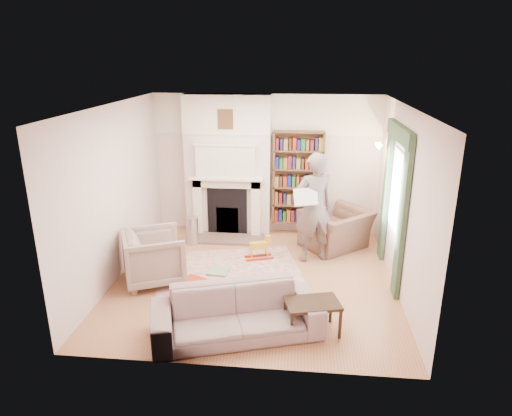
# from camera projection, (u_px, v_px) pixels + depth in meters

# --- Properties ---
(floor) EXTENTS (4.50, 4.50, 0.00)m
(floor) POSITION_uv_depth(u_px,v_px,m) (254.00, 279.00, 7.53)
(floor) COLOR #99613D
(floor) RESTS_ON ground
(ceiling) EXTENTS (4.50, 4.50, 0.00)m
(ceiling) POSITION_uv_depth(u_px,v_px,m) (254.00, 106.00, 6.63)
(ceiling) COLOR white
(ceiling) RESTS_ON wall_back
(wall_back) EXTENTS (4.50, 0.00, 4.50)m
(wall_back) POSITION_uv_depth(u_px,v_px,m) (266.00, 165.00, 9.20)
(wall_back) COLOR silver
(wall_back) RESTS_ON floor
(wall_front) EXTENTS (4.50, 0.00, 4.50)m
(wall_front) POSITION_uv_depth(u_px,v_px,m) (233.00, 259.00, 4.96)
(wall_front) COLOR silver
(wall_front) RESTS_ON floor
(wall_left) EXTENTS (0.00, 4.50, 4.50)m
(wall_left) POSITION_uv_depth(u_px,v_px,m) (115.00, 194.00, 7.30)
(wall_left) COLOR silver
(wall_left) RESTS_ON floor
(wall_right) EXTENTS (0.00, 4.50, 4.50)m
(wall_right) POSITION_uv_depth(u_px,v_px,m) (403.00, 202.00, 6.86)
(wall_right) COLOR silver
(wall_right) RESTS_ON floor
(fireplace) EXTENTS (1.70, 0.58, 2.80)m
(fireplace) POSITION_uv_depth(u_px,v_px,m) (228.00, 167.00, 9.09)
(fireplace) COLOR silver
(fireplace) RESTS_ON floor
(bookcase) EXTENTS (1.00, 0.24, 1.85)m
(bookcase) POSITION_uv_depth(u_px,v_px,m) (298.00, 178.00, 9.09)
(bookcase) COLOR brown
(bookcase) RESTS_ON floor
(window) EXTENTS (0.02, 0.90, 1.30)m
(window) POSITION_uv_depth(u_px,v_px,m) (397.00, 192.00, 7.22)
(window) COLOR silver
(window) RESTS_ON wall_right
(curtain_left) EXTENTS (0.07, 0.32, 2.40)m
(curtain_left) POSITION_uv_depth(u_px,v_px,m) (402.00, 222.00, 6.65)
(curtain_left) COLOR #334B30
(curtain_left) RESTS_ON floor
(curtain_right) EXTENTS (0.07, 0.32, 2.40)m
(curtain_right) POSITION_uv_depth(u_px,v_px,m) (386.00, 194.00, 7.97)
(curtain_right) COLOR #334B30
(curtain_right) RESTS_ON floor
(pelmet) EXTENTS (0.09, 1.70, 0.24)m
(pelmet) POSITION_uv_depth(u_px,v_px,m) (400.00, 133.00, 6.93)
(pelmet) COLOR #334B30
(pelmet) RESTS_ON wall_right
(wall_sconce) EXTENTS (0.20, 0.24, 0.24)m
(wall_sconce) POSITION_uv_depth(u_px,v_px,m) (376.00, 150.00, 8.14)
(wall_sconce) COLOR gold
(wall_sconce) RESTS_ON wall_right
(rug) EXTENTS (2.77, 2.37, 0.01)m
(rug) POSITION_uv_depth(u_px,v_px,m) (229.00, 271.00, 7.77)
(rug) COLOR beige
(rug) RESTS_ON floor
(armchair_reading) EXTENTS (1.52, 1.50, 0.74)m
(armchair_reading) POSITION_uv_depth(u_px,v_px,m) (336.00, 229.00, 8.64)
(armchair_reading) COLOR #462F25
(armchair_reading) RESTS_ON floor
(armchair_left) EXTENTS (1.23, 1.21, 0.85)m
(armchair_left) POSITION_uv_depth(u_px,v_px,m) (154.00, 257.00, 7.33)
(armchair_left) COLOR #BBB29A
(armchair_left) RESTS_ON floor
(sofa) EXTENTS (2.35, 1.48, 0.64)m
(sofa) POSITION_uv_depth(u_px,v_px,m) (237.00, 313.00, 5.94)
(sofa) COLOR gray
(sofa) RESTS_ON floor
(man_reading) EXTENTS (0.84, 0.70, 1.97)m
(man_reading) POSITION_uv_depth(u_px,v_px,m) (314.00, 208.00, 7.92)
(man_reading) COLOR #61524E
(man_reading) RESTS_ON floor
(newspaper) EXTENTS (0.44, 0.26, 0.28)m
(newspaper) POSITION_uv_depth(u_px,v_px,m) (306.00, 197.00, 7.66)
(newspaper) COLOR silver
(newspaper) RESTS_ON man_reading
(coffee_table) EXTENTS (0.79, 0.61, 0.45)m
(coffee_table) POSITION_uv_depth(u_px,v_px,m) (312.00, 317.00, 6.01)
(coffee_table) COLOR black
(coffee_table) RESTS_ON floor
(paraffin_heater) EXTENTS (0.30, 0.30, 0.55)m
(paraffin_heater) POSITION_uv_depth(u_px,v_px,m) (192.00, 231.00, 8.83)
(paraffin_heater) COLOR #A2A3A9
(paraffin_heater) RESTS_ON floor
(rocking_horse) EXTENTS (0.54, 0.35, 0.44)m
(rocking_horse) POSITION_uv_depth(u_px,v_px,m) (259.00, 248.00, 8.18)
(rocking_horse) COLOR gold
(rocking_horse) RESTS_ON rug
(board_game) EXTENTS (0.37, 0.37, 0.03)m
(board_game) POSITION_uv_depth(u_px,v_px,m) (218.00, 271.00, 7.73)
(board_game) COLOR gold
(board_game) RESTS_ON rug
(game_box_lid) EXTENTS (0.40, 0.34, 0.06)m
(game_box_lid) POSITION_uv_depth(u_px,v_px,m) (195.00, 280.00, 7.40)
(game_box_lid) COLOR #B22A14
(game_box_lid) RESTS_ON rug
(comic_annuals) EXTENTS (0.51, 0.46, 0.02)m
(comic_annuals) POSITION_uv_depth(u_px,v_px,m) (265.00, 288.00, 7.18)
(comic_annuals) COLOR red
(comic_annuals) RESTS_ON rug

